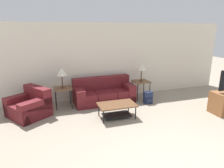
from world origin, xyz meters
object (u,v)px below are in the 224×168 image
at_px(armchair, 30,106).
at_px(side_table_left, 63,90).
at_px(side_table_right, 141,83).
at_px(coffee_table, 117,108).
at_px(table_lamp_left, 62,72).
at_px(couch, 104,93).
at_px(backpack, 148,98).
at_px(table_lamp_right, 142,67).

height_order(armchair, side_table_left, armchair).
bearing_deg(armchair, side_table_right, 5.74).
distance_m(coffee_table, side_table_left, 1.85).
xyz_separation_m(armchair, table_lamp_left, (0.97, 0.37, 0.85)).
relative_size(coffee_table, side_table_right, 1.61).
bearing_deg(armchair, couch, 10.73).
bearing_deg(table_lamp_left, armchair, -159.30).
height_order(coffee_table, side_table_right, side_table_right).
bearing_deg(backpack, side_table_right, 92.76).
bearing_deg(side_table_right, table_lamp_left, -180.00).
xyz_separation_m(side_table_left, backpack, (2.69, -0.52, -0.38)).
bearing_deg(table_lamp_right, armchair, -174.26).
bearing_deg(table_lamp_left, side_table_right, 0.00).
height_order(armchair, backpack, armchair).
bearing_deg(couch, coffee_table, -89.64).
height_order(armchair, side_table_right, armchair).
bearing_deg(table_lamp_left, backpack, -10.88).
distance_m(armchair, table_lamp_right, 3.75).
bearing_deg(couch, armchair, -169.27).
xyz_separation_m(armchair, side_table_right, (3.63, 0.37, 0.28)).
xyz_separation_m(armchair, table_lamp_right, (3.63, 0.37, 0.85)).
distance_m(couch, side_table_right, 1.37).
xyz_separation_m(coffee_table, table_lamp_right, (1.33, 1.25, 0.84)).
bearing_deg(side_table_left, table_lamp_right, -0.00).
height_order(side_table_right, backpack, side_table_right).
bearing_deg(backpack, coffee_table, -151.67).
bearing_deg(side_table_right, side_table_left, 180.00).
height_order(couch, coffee_table, couch).
height_order(table_lamp_left, backpack, table_lamp_left).
relative_size(couch, armchair, 1.50).
distance_m(armchair, coffee_table, 2.47).
distance_m(couch, backpack, 1.49).
xyz_separation_m(couch, armchair, (-2.30, -0.44, -0.01)).
bearing_deg(couch, backpack, -23.36).
relative_size(side_table_right, table_lamp_right, 1.02).
height_order(side_table_right, table_lamp_right, table_lamp_right).
distance_m(coffee_table, backpack, 1.54).
distance_m(side_table_right, table_lamp_left, 2.73).
relative_size(couch, side_table_right, 3.18).
relative_size(armchair, table_lamp_right, 2.17).
xyz_separation_m(armchair, backpack, (3.66, -0.15, -0.09)).
height_order(couch, table_lamp_right, table_lamp_right).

